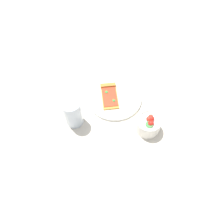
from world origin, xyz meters
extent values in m
plane|color=beige|center=(0.00, 0.00, 0.00)|extent=(2.40, 2.40, 0.00)
cylinder|color=silver|center=(-0.02, 0.01, 0.01)|extent=(0.27, 0.27, 0.01)
cube|color=gold|center=(-0.03, -0.02, 0.02)|extent=(0.17, 0.12, 0.01)
cube|color=#B77A33|center=(-0.09, 0.01, 0.02)|extent=(0.05, 0.08, 0.02)
cube|color=red|center=(-0.03, -0.02, 0.02)|extent=(0.14, 0.11, 0.00)
cylinder|color=#388433|center=(0.01, -0.01, 0.03)|extent=(0.01, 0.01, 0.00)
cylinder|color=#388433|center=(-0.06, -0.02, 0.03)|extent=(0.01, 0.01, 0.00)
cylinder|color=white|center=(0.20, 0.05, 0.03)|extent=(0.11, 0.11, 0.07)
torus|color=white|center=(0.20, 0.05, 0.07)|extent=(0.11, 0.11, 0.01)
sphere|color=red|center=(0.21, 0.05, 0.07)|extent=(0.03, 0.03, 0.03)
sphere|color=red|center=(0.20, 0.07, 0.07)|extent=(0.03, 0.03, 0.03)
sphere|color=red|center=(0.19, 0.06, 0.07)|extent=(0.02, 0.02, 0.02)
sphere|color=red|center=(0.19, 0.07, 0.07)|extent=(0.02, 0.02, 0.02)
cylinder|color=#2D722D|center=(0.21, 0.04, 0.07)|extent=(0.04, 0.04, 0.01)
cylinder|color=silver|center=(0.01, -0.22, 0.07)|extent=(0.08, 0.08, 0.14)
cylinder|color=#592D0F|center=(0.01, -0.22, 0.06)|extent=(0.07, 0.07, 0.11)
camera|label=1|loc=(0.54, -0.31, 0.85)|focal=34.56mm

